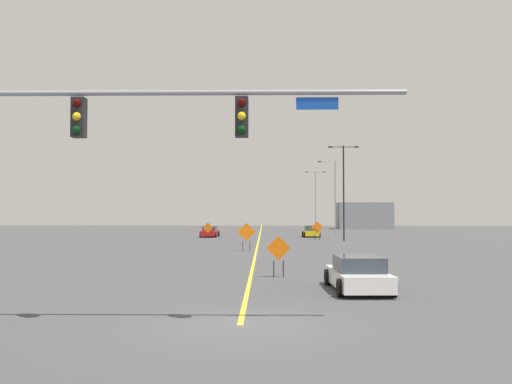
# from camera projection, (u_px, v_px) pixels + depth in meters

# --- Properties ---
(ground) EXTENTS (211.56, 211.56, 0.00)m
(ground) POSITION_uv_depth(u_px,v_px,m) (240.00, 325.00, 13.81)
(ground) COLOR #444447
(road_centre_stripe) EXTENTS (0.16, 117.53, 0.01)m
(road_centre_stripe) POSITION_uv_depth(u_px,v_px,m) (260.00, 234.00, 72.53)
(road_centre_stripe) COLOR yellow
(road_centre_stripe) RESTS_ON ground
(traffic_signal_assembly) EXTENTS (12.92, 0.44, 6.33)m
(traffic_signal_assembly) POSITION_uv_depth(u_px,v_px,m) (85.00, 136.00, 14.05)
(traffic_signal_assembly) COLOR gray
(traffic_signal_assembly) RESTS_ON ground
(street_lamp_mid_left) EXTENTS (3.15, 0.24, 9.83)m
(street_lamp_mid_left) POSITION_uv_depth(u_px,v_px,m) (344.00, 186.00, 55.39)
(street_lamp_mid_left) COLOR black
(street_lamp_mid_left) RESTS_ON ground
(street_lamp_mid_right) EXTENTS (2.39, 0.24, 9.80)m
(street_lamp_mid_right) POSITION_uv_depth(u_px,v_px,m) (334.00, 194.00, 71.19)
(street_lamp_mid_right) COLOR gray
(street_lamp_mid_right) RESTS_ON ground
(street_lamp_far_right) EXTENTS (3.30, 0.24, 9.64)m
(street_lamp_far_right) POSITION_uv_depth(u_px,v_px,m) (316.00, 196.00, 87.27)
(street_lamp_far_right) COLOR gray
(street_lamp_far_right) RESTS_ON ground
(construction_sign_median_near) EXTENTS (1.36, 0.20, 2.13)m
(construction_sign_median_near) POSITION_uv_depth(u_px,v_px,m) (246.00, 233.00, 40.48)
(construction_sign_median_near) COLOR orange
(construction_sign_median_near) RESTS_ON ground
(construction_sign_median_far) EXTENTS (1.21, 0.27, 1.79)m
(construction_sign_median_far) POSITION_uv_depth(u_px,v_px,m) (208.00, 228.00, 60.74)
(construction_sign_median_far) COLOR orange
(construction_sign_median_far) RESTS_ON ground
(construction_sign_left_shoulder) EXTENTS (1.10, 0.10, 1.85)m
(construction_sign_left_shoulder) POSITION_uv_depth(u_px,v_px,m) (279.00, 251.00, 24.17)
(construction_sign_left_shoulder) COLOR orange
(construction_sign_left_shoulder) RESTS_ON ground
(construction_sign_right_shoulder) EXTENTS (1.29, 0.12, 1.97)m
(construction_sign_right_shoulder) POSITION_uv_depth(u_px,v_px,m) (317.00, 228.00, 57.33)
(construction_sign_right_shoulder) COLOR orange
(construction_sign_right_shoulder) RESTS_ON ground
(car_white_far) EXTENTS (2.12, 4.49, 1.30)m
(car_white_far) POSITION_uv_depth(u_px,v_px,m) (358.00, 274.00, 19.95)
(car_white_far) COLOR white
(car_white_far) RESTS_ON ground
(car_red_distant) EXTENTS (2.05, 4.44, 1.30)m
(car_red_distant) POSITION_uv_depth(u_px,v_px,m) (210.00, 232.00, 64.04)
(car_red_distant) COLOR red
(car_red_distant) RESTS_ON ground
(car_yellow_passing) EXTENTS (1.96, 3.97, 1.36)m
(car_yellow_passing) POSITION_uv_depth(u_px,v_px,m) (311.00, 232.00, 63.84)
(car_yellow_passing) COLOR gold
(car_yellow_passing) RESTS_ON ground
(roadside_building_east) EXTENTS (9.41, 5.01, 4.68)m
(roadside_building_east) POSITION_uv_depth(u_px,v_px,m) (364.00, 216.00, 95.38)
(roadside_building_east) COLOR gray
(roadside_building_east) RESTS_ON ground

